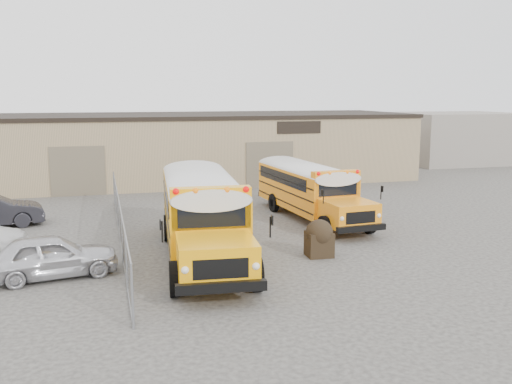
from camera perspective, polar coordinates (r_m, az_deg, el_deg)
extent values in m
plane|color=#353330|center=(22.35, 2.56, -6.03)|extent=(120.00, 120.00, 0.00)
cube|color=tan|center=(41.17, -5.99, 4.42)|extent=(30.00, 10.00, 4.50)
cube|color=black|center=(41.02, -6.05, 7.62)|extent=(30.20, 10.20, 0.25)
cube|color=black|center=(37.68, 4.33, 6.46)|extent=(3.00, 0.08, 0.80)
cube|color=brown|center=(35.76, -17.38, 1.99)|extent=(3.20, 0.08, 3.00)
cube|color=brown|center=(37.28, 1.39, 2.75)|extent=(3.20, 0.08, 3.00)
cylinder|color=gray|center=(15.38, -12.26, -10.20)|extent=(0.07, 0.07, 1.80)
cylinder|color=gray|center=(18.22, -12.79, -7.02)|extent=(0.07, 0.07, 1.80)
cylinder|color=gray|center=(21.11, -13.17, -4.70)|extent=(0.07, 0.07, 1.80)
cylinder|color=gray|center=(24.03, -13.46, -2.95)|extent=(0.07, 0.07, 1.80)
cylinder|color=gray|center=(26.97, -13.68, -1.57)|extent=(0.07, 0.07, 1.80)
cylinder|color=gray|center=(29.92, -13.87, -0.47)|extent=(0.07, 0.07, 1.80)
cylinder|color=gray|center=(32.87, -14.01, 0.44)|extent=(0.07, 0.07, 1.80)
cylinder|color=gray|center=(23.86, -13.54, -0.89)|extent=(0.05, 18.00, 0.05)
cylinder|color=gray|center=(24.23, -13.38, -4.91)|extent=(0.05, 18.00, 0.05)
cube|color=gray|center=(24.03, -13.46, -2.95)|extent=(0.02, 18.00, 1.70)
cube|color=gray|center=(54.12, 19.30, 5.16)|extent=(10.00, 8.00, 4.40)
cube|color=#FFA50A|center=(28.67, -6.63, 0.83)|extent=(3.34, 8.30, 2.19)
cube|color=#FFA50A|center=(23.63, -5.75, -2.27)|extent=(2.54, 2.54, 1.23)
cube|color=black|center=(24.60, -6.03, 0.80)|extent=(2.18, 0.25, 0.80)
cube|color=silver|center=(28.50, -6.68, 3.32)|extent=(3.35, 8.39, 0.43)
cube|color=#FFA50A|center=(24.75, -6.10, 2.42)|extent=(2.65, 0.75, 0.38)
sphere|color=#E50705|center=(24.43, -8.68, 2.57)|extent=(0.21, 0.21, 0.21)
sphere|color=#E50705|center=(24.60, -3.46, 2.71)|extent=(0.21, 0.21, 0.21)
sphere|color=orange|center=(24.46, -7.24, 2.61)|extent=(0.21, 0.21, 0.21)
sphere|color=orange|center=(24.53, -4.89, 2.68)|extent=(0.21, 0.21, 0.21)
cube|color=black|center=(22.52, -5.46, -4.14)|extent=(2.62, 0.46, 0.30)
cube|color=black|center=(32.88, -7.09, 0.28)|extent=(2.62, 0.43, 0.30)
cube|color=black|center=(28.69, -6.63, 0.67)|extent=(3.37, 8.15, 0.06)
cube|color=black|center=(28.90, -6.70, 2.13)|extent=(3.27, 7.03, 0.66)
cylinder|color=black|center=(23.82, -8.80, -3.76)|extent=(0.39, 1.13, 1.11)
cylinder|color=black|center=(24.01, -2.72, -3.54)|extent=(0.39, 1.13, 1.11)
cylinder|color=black|center=(30.40, -9.19, -0.81)|extent=(0.39, 1.13, 1.11)
cylinder|color=black|center=(30.56, -4.42, -0.65)|extent=(0.39, 1.13, 1.11)
cube|color=orange|center=(33.77, 0.93, 1.87)|extent=(2.88, 7.17, 1.89)
cube|color=orange|center=(29.71, 4.05, -0.06)|extent=(2.19, 2.19, 1.06)
cube|color=black|center=(30.50, 3.28, 2.00)|extent=(1.89, 0.21, 0.69)
cube|color=silver|center=(33.64, 0.94, 3.70)|extent=(2.88, 7.24, 0.37)
cube|color=orange|center=(30.62, 3.13, 3.13)|extent=(2.29, 0.65, 0.33)
sphere|color=#E50705|center=(30.05, 1.59, 3.22)|extent=(0.18, 0.18, 0.18)
sphere|color=#E50705|center=(30.81, 4.95, 3.36)|extent=(0.18, 0.18, 0.18)
sphere|color=orange|center=(30.24, 2.53, 3.26)|extent=(0.18, 0.18, 0.18)
sphere|color=orange|center=(30.59, 4.04, 3.32)|extent=(0.18, 0.18, 0.18)
cube|color=black|center=(28.82, 4.92, -1.23)|extent=(2.27, 0.39, 0.26)
cube|color=black|center=(37.20, -1.03, 1.32)|extent=(2.27, 0.37, 0.26)
cube|color=black|center=(33.78, 0.93, 1.76)|extent=(2.90, 7.03, 0.06)
cube|color=black|center=(33.96, 0.77, 2.82)|extent=(2.81, 6.07, 0.57)
cylinder|color=black|center=(29.48, 2.01, -1.17)|extent=(0.34, 0.98, 0.96)
cylinder|color=black|center=(30.35, 5.85, -0.89)|extent=(0.34, 0.98, 0.96)
cylinder|color=black|center=(34.85, -1.58, 0.55)|extent=(0.34, 0.98, 0.96)
cylinder|color=black|center=(35.59, 1.77, 0.75)|extent=(0.34, 0.98, 0.96)
cube|color=black|center=(21.79, 6.33, -5.20)|extent=(0.98, 0.89, 0.95)
sphere|color=black|center=(21.69, 6.35, -4.11)|extent=(1.05, 1.05, 1.05)
imported|color=silver|center=(20.35, -19.80, -6.05)|extent=(4.59, 2.51, 1.48)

